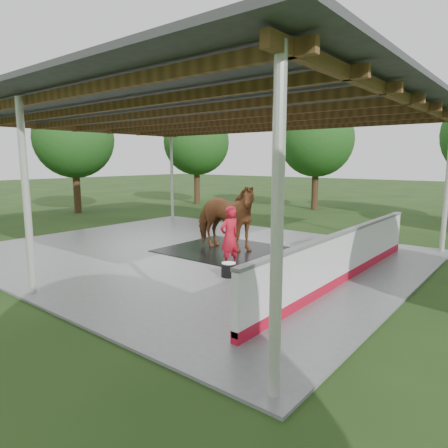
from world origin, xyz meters
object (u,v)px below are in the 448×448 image
Objects in this scene: handler at (230,237)px; wash_bucket at (229,269)px; horse at (224,217)px; dasher_board at (344,257)px.

handler reaches higher than wash_bucket.
wash_bucket is at bearing 48.57° from handler.
horse reaches higher than wash_bucket.
horse is at bearing 169.29° from dasher_board.
horse reaches higher than handler.
handler is at bearing 126.55° from wash_bucket.
horse reaches higher than dasher_board.
dasher_board is 4.10m from horse.
wash_bucket is at bearing -149.06° from dasher_board.
dasher_board is 2.60m from wash_bucket.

